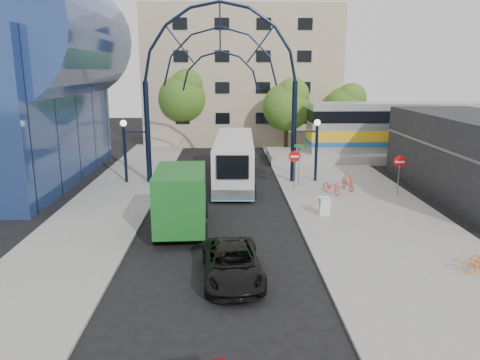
{
  "coord_description": "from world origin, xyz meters",
  "views": [
    {
      "loc": [
        0.4,
        -17.85,
        7.74
      ],
      "look_at": [
        1.07,
        6.0,
        2.09
      ],
      "focal_mm": 35.0,
      "sensor_mm": 36.0,
      "label": 1
    }
  ],
  "objects_px": {
    "tree_north_a": "(288,104)",
    "bike_near_a": "(332,187)",
    "sandwich_board": "(325,204)",
    "city_bus": "(234,159)",
    "street_name_sign": "(299,156)",
    "black_suv": "(232,264)",
    "tree_north_c": "(347,106)",
    "do_not_enter_sign": "(399,166)",
    "bike_near_b": "(348,182)",
    "gateway_arch": "(220,57)",
    "stop_sign": "(294,160)",
    "train_car": "(453,127)",
    "tree_north_b": "(184,95)",
    "green_truck": "(182,198)"
  },
  "relations": [
    {
      "from": "tree_north_a",
      "to": "bike_near_a",
      "type": "xyz_separation_m",
      "value": [
        0.85,
        -15.46,
        -4.03
      ]
    },
    {
      "from": "sandwich_board",
      "to": "city_bus",
      "type": "distance_m",
      "value": 9.53
    },
    {
      "from": "street_name_sign",
      "to": "tree_north_a",
      "type": "relative_size",
      "value": 0.4
    },
    {
      "from": "city_bus",
      "to": "bike_near_a",
      "type": "xyz_separation_m",
      "value": [
        6.07,
        -3.76,
        -1.08
      ]
    },
    {
      "from": "black_suv",
      "to": "bike_near_a",
      "type": "height_order",
      "value": "black_suv"
    },
    {
      "from": "tree_north_c",
      "to": "bike_near_a",
      "type": "bearing_deg",
      "value": -106.43
    },
    {
      "from": "sandwich_board",
      "to": "bike_near_a",
      "type": "distance_m",
      "value": 4.7
    },
    {
      "from": "do_not_enter_sign",
      "to": "city_bus",
      "type": "relative_size",
      "value": 0.21
    },
    {
      "from": "sandwich_board",
      "to": "bike_near_a",
      "type": "bearing_deg",
      "value": 72.98
    },
    {
      "from": "do_not_enter_sign",
      "to": "street_name_sign",
      "type": "relative_size",
      "value": 0.89
    },
    {
      "from": "do_not_enter_sign",
      "to": "city_bus",
      "type": "xyz_separation_m",
      "value": [
        -10.09,
        4.22,
        -0.32
      ]
    },
    {
      "from": "sandwich_board",
      "to": "bike_near_b",
      "type": "bearing_deg",
      "value": 64.2
    },
    {
      "from": "gateway_arch",
      "to": "sandwich_board",
      "type": "height_order",
      "value": "gateway_arch"
    },
    {
      "from": "bike_near_a",
      "to": "stop_sign",
      "type": "bearing_deg",
      "value": 119.6
    },
    {
      "from": "do_not_enter_sign",
      "to": "train_car",
      "type": "height_order",
      "value": "train_car"
    },
    {
      "from": "bike_near_b",
      "to": "city_bus",
      "type": "bearing_deg",
      "value": 146.93
    },
    {
      "from": "train_car",
      "to": "tree_north_c",
      "type": "distance_m",
      "value": 9.95
    },
    {
      "from": "stop_sign",
      "to": "bike_near_a",
      "type": "bearing_deg",
      "value": -35.22
    },
    {
      "from": "tree_north_b",
      "to": "sandwich_board",
      "type": "bearing_deg",
      "value": -68.41
    },
    {
      "from": "train_car",
      "to": "bike_near_a",
      "type": "height_order",
      "value": "train_car"
    },
    {
      "from": "gateway_arch",
      "to": "stop_sign",
      "type": "distance_m",
      "value": 8.37
    },
    {
      "from": "bike_near_a",
      "to": "bike_near_b",
      "type": "height_order",
      "value": "bike_near_b"
    },
    {
      "from": "tree_north_c",
      "to": "green_truck",
      "type": "height_order",
      "value": "tree_north_c"
    },
    {
      "from": "black_suv",
      "to": "bike_near_a",
      "type": "bearing_deg",
      "value": 58.07
    },
    {
      "from": "train_car",
      "to": "bike_near_b",
      "type": "bearing_deg",
      "value": -137.98
    },
    {
      "from": "sandwich_board",
      "to": "black_suv",
      "type": "height_order",
      "value": "black_suv"
    },
    {
      "from": "tree_north_a",
      "to": "bike_near_b",
      "type": "relative_size",
      "value": 3.89
    },
    {
      "from": "tree_north_c",
      "to": "tree_north_a",
      "type": "bearing_deg",
      "value": -161.56
    },
    {
      "from": "gateway_arch",
      "to": "tree_north_c",
      "type": "height_order",
      "value": "gateway_arch"
    },
    {
      "from": "tree_north_b",
      "to": "bike_near_a",
      "type": "height_order",
      "value": "tree_north_b"
    },
    {
      "from": "do_not_enter_sign",
      "to": "sandwich_board",
      "type": "bearing_deg",
      "value": -143.32
    },
    {
      "from": "train_car",
      "to": "bike_near_b",
      "type": "xyz_separation_m",
      "value": [
        -11.79,
        -10.62,
        -2.24
      ]
    },
    {
      "from": "gateway_arch",
      "to": "city_bus",
      "type": "bearing_deg",
      "value": 13.69
    },
    {
      "from": "do_not_enter_sign",
      "to": "bike_near_b",
      "type": "relative_size",
      "value": 1.38
    },
    {
      "from": "gateway_arch",
      "to": "bike_near_b",
      "type": "xyz_separation_m",
      "value": [
        8.21,
        -2.62,
        -7.89
      ]
    },
    {
      "from": "do_not_enter_sign",
      "to": "train_car",
      "type": "distance_m",
      "value": 15.03
    },
    {
      "from": "green_truck",
      "to": "gateway_arch",
      "type": "bearing_deg",
      "value": 77.14
    },
    {
      "from": "city_bus",
      "to": "tree_north_a",
      "type": "bearing_deg",
      "value": 67.84
    },
    {
      "from": "gateway_arch",
      "to": "tree_north_a",
      "type": "height_order",
      "value": "gateway_arch"
    },
    {
      "from": "do_not_enter_sign",
      "to": "tree_north_a",
      "type": "xyz_separation_m",
      "value": [
        -4.88,
        15.93,
        2.63
      ]
    },
    {
      "from": "city_bus",
      "to": "train_car",
      "type": "bearing_deg",
      "value": 24.02
    },
    {
      "from": "do_not_enter_sign",
      "to": "tree_north_a",
      "type": "relative_size",
      "value": 0.35
    },
    {
      "from": "stop_sign",
      "to": "street_name_sign",
      "type": "height_order",
      "value": "street_name_sign"
    },
    {
      "from": "do_not_enter_sign",
      "to": "street_name_sign",
      "type": "bearing_deg",
      "value": 155.84
    },
    {
      "from": "city_bus",
      "to": "bike_near_a",
      "type": "height_order",
      "value": "city_bus"
    },
    {
      "from": "green_truck",
      "to": "street_name_sign",
      "type": "bearing_deg",
      "value": 47.43
    },
    {
      "from": "tree_north_a",
      "to": "tree_north_b",
      "type": "height_order",
      "value": "tree_north_b"
    },
    {
      "from": "sandwich_board",
      "to": "green_truck",
      "type": "distance_m",
      "value": 7.65
    },
    {
      "from": "tree_north_c",
      "to": "black_suv",
      "type": "height_order",
      "value": "tree_north_c"
    },
    {
      "from": "green_truck",
      "to": "black_suv",
      "type": "xyz_separation_m",
      "value": [
        2.39,
        -5.89,
        -0.93
      ]
    }
  ]
}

